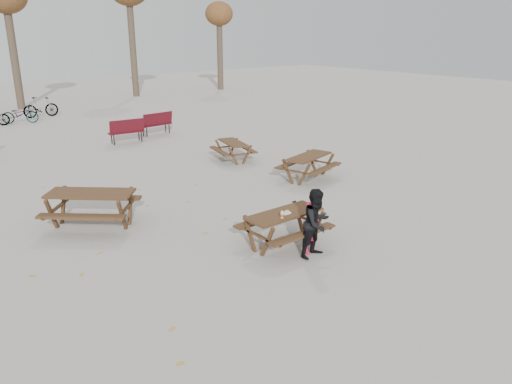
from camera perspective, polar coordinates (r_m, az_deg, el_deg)
ground at (r=11.42m, az=3.19°, el=-6.00°), size 80.00×80.00×0.00m
main_picnic_table at (r=11.19m, az=3.24°, el=-3.26°), size 1.80×1.45×0.78m
food_tray at (r=11.05m, az=3.51°, el=-2.42°), size 0.18×0.11×0.03m
bread_roll at (r=11.03m, az=3.51°, el=-2.21°), size 0.14×0.06×0.05m
soda_bottle at (r=10.78m, az=2.99°, el=-2.64°), size 0.07×0.07×0.17m
child at (r=10.85m, az=6.38°, el=-4.09°), size 0.47×0.35×1.17m
adult at (r=10.65m, az=6.95°, el=-3.55°), size 0.79×0.65×1.51m
picnic_table_east at (r=16.20m, az=5.99°, el=2.82°), size 2.11×1.86×0.78m
picnic_table_north at (r=12.90m, az=-18.25°, el=-1.88°), size 2.64×2.61×0.89m
picnic_table_far at (r=18.45m, az=-2.61°, el=4.69°), size 1.66×1.88×0.69m
park_bench_row at (r=21.37m, az=-22.73°, el=5.65°), size 11.68×1.73×1.03m
fallen_leaves at (r=13.50m, az=-2.39°, el=-2.04°), size 11.00×11.00×0.01m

